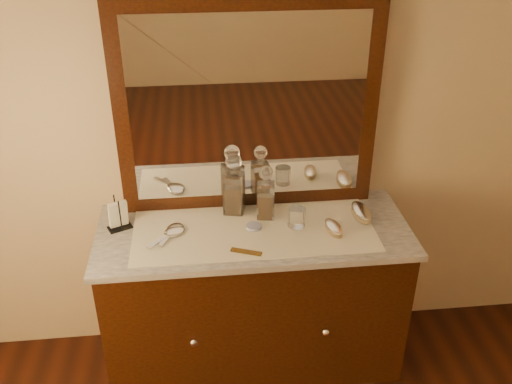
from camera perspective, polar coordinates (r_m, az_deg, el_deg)
dresser_cabinet at (r=2.85m, az=-0.22°, el=-11.15°), size 1.40×0.55×0.82m
dresser_plinth at (r=3.11m, az=-0.21°, el=-16.34°), size 1.46×0.59×0.08m
knob_left at (r=2.61m, az=-6.34°, el=-14.93°), size 0.04×0.04×0.04m
knob_right at (r=2.66m, az=7.09°, el=-13.92°), size 0.04×0.04×0.04m
marble_top at (r=2.60m, az=-0.24°, el=-4.02°), size 1.44×0.59×0.03m
mirror_frame at (r=2.58m, az=-0.85°, el=8.62°), size 1.20×0.08×1.00m
mirror_glass at (r=2.55m, az=-0.77°, el=8.35°), size 1.06×0.01×0.86m
lace_runner at (r=2.57m, az=-0.19°, el=-3.94°), size 1.10×0.45×0.00m
pin_dish at (r=2.58m, az=-0.21°, el=-3.53°), size 0.08×0.08×0.01m
comb at (r=2.42m, az=-1.00°, el=-6.09°), size 0.14×0.07×0.01m
napkin_rack at (r=2.63m, az=-13.80°, el=-2.40°), size 0.12×0.10×0.16m
decanter_left at (r=2.65m, az=-2.25°, el=0.23°), size 0.11×0.11×0.31m
decanter_right at (r=2.62m, az=1.00°, el=-0.55°), size 0.09×0.09×0.27m
brush_near at (r=2.57m, az=7.89°, el=-3.66°), size 0.09×0.15×0.04m
brush_far at (r=2.70m, az=10.63°, el=-2.07°), size 0.09×0.18×0.05m
hand_mirror_outer at (r=2.56m, az=-8.58°, el=-4.15°), size 0.19×0.19×0.02m
hand_mirror_inner at (r=2.58m, az=-8.39°, el=-3.87°), size 0.13×0.20×0.02m
tumblers at (r=2.58m, az=4.14°, el=-2.57°), size 0.08×0.08×0.09m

